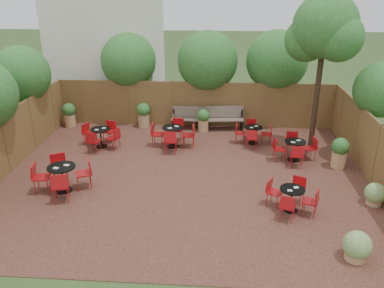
{
  "coord_description": "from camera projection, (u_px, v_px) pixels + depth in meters",
  "views": [
    {
      "loc": [
        1.05,
        -11.64,
        6.1
      ],
      "look_at": [
        0.19,
        0.5,
        1.0
      ],
      "focal_mm": 37.1,
      "sensor_mm": 36.0,
      "label": 1
    }
  ],
  "objects": [
    {
      "name": "overhang_foliage",
      "position": [
        138.0,
        75.0,
        14.87
      ],
      "size": [
        15.59,
        10.96,
        2.66
      ],
      "color": "#24611F",
      "rests_on": "ground"
    },
    {
      "name": "planters",
      "position": [
        181.0,
        124.0,
        16.24
      ],
      "size": [
        11.32,
        4.16,
        1.08
      ],
      "color": "#A98354",
      "rests_on": "courtyard_paving"
    },
    {
      "name": "ground",
      "position": [
        185.0,
        177.0,
        13.13
      ],
      "size": [
        80.0,
        80.0,
        0.0
      ],
      "primitive_type": "plane",
      "color": "#354F23",
      "rests_on": "ground"
    },
    {
      "name": "park_bench_left",
      "position": [
        190.0,
        118.0,
        17.2
      ],
      "size": [
        1.56,
        0.54,
        0.96
      ],
      "rotation": [
        0.0,
        0.0,
        -0.03
      ],
      "color": "brown",
      "rests_on": "courtyard_paving"
    },
    {
      "name": "fence_back",
      "position": [
        195.0,
        104.0,
        17.34
      ],
      "size": [
        12.0,
        0.08,
        2.0
      ],
      "primitive_type": "cube",
      "color": "brown",
      "rests_on": "ground"
    },
    {
      "name": "neighbour_building",
      "position": [
        107.0,
        25.0,
        19.24
      ],
      "size": [
        5.0,
        4.0,
        8.0
      ],
      "primitive_type": "cube",
      "color": "silver",
      "rests_on": "ground"
    },
    {
      "name": "fence_right",
      "position": [
        377.0,
        155.0,
        12.35
      ],
      "size": [
        0.08,
        10.0,
        2.0
      ],
      "primitive_type": "cube",
      "color": "brown",
      "rests_on": "ground"
    },
    {
      "name": "courtyard_tree",
      "position": [
        324.0,
        32.0,
        13.6
      ],
      "size": [
        2.5,
        2.4,
        5.7
      ],
      "rotation": [
        0.0,
        0.0,
        0.12
      ],
      "color": "black",
      "rests_on": "courtyard_paving"
    },
    {
      "name": "fence_left",
      "position": [
        5.0,
        145.0,
        13.14
      ],
      "size": [
        0.08,
        10.0,
        2.0
      ],
      "primitive_type": "cube",
      "color": "brown",
      "rests_on": "ground"
    },
    {
      "name": "bistro_tables",
      "position": [
        181.0,
        152.0,
        13.92
      ],
      "size": [
        9.08,
        6.34,
        0.96
      ],
      "color": "black",
      "rests_on": "courtyard_paving"
    },
    {
      "name": "courtyard_paving",
      "position": [
        185.0,
        177.0,
        13.13
      ],
      "size": [
        12.0,
        10.0,
        0.02
      ],
      "primitive_type": "cube",
      "color": "#341715",
      "rests_on": "ground"
    },
    {
      "name": "park_bench_right",
      "position": [
        225.0,
        118.0,
        17.1
      ],
      "size": [
        1.66,
        0.7,
        1.0
      ],
      "rotation": [
        0.0,
        0.0,
        0.11
      ],
      "color": "brown",
      "rests_on": "courtyard_paving"
    }
  ]
}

